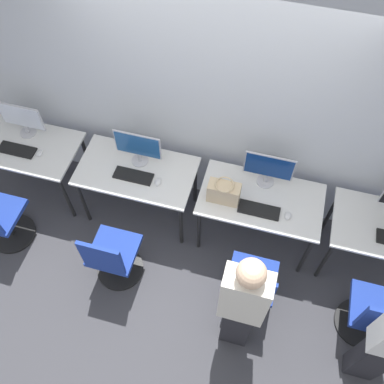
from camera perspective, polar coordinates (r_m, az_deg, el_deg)
The scene contains 19 objects.
ground_plane at distance 4.65m, azimuth -0.43°, elevation -7.43°, with size 20.00×20.00×0.00m, color #3D3D42.
wall_back at distance 3.93m, azimuth 2.56°, elevation 11.70°, with size 12.00×0.05×2.80m.
desk_far_left at distance 4.85m, azimuth -21.50°, elevation 5.30°, with size 1.17×0.66×0.75m.
monitor_far_left at distance 4.72m, azimuth -21.75°, elevation 9.10°, with size 0.47×0.17×0.39m.
keyboard_far_left at distance 4.75m, azimuth -22.31°, elevation 5.23°, with size 0.39×0.14×0.02m.
mouse_far_left at distance 4.63m, azimuth -19.69°, elevation 4.89°, with size 0.06×0.09×0.03m.
desk_left at distance 4.35m, azimuth -7.34°, elevation 2.23°, with size 1.17×0.66×0.75m.
monitor_left at distance 4.18m, azimuth -7.22°, elevation 5.97°, with size 0.47×0.17×0.39m.
keyboard_left at distance 4.24m, azimuth -7.83°, elevation 2.16°, with size 0.39×0.14×0.02m.
mouse_left at distance 4.16m, azimuth -4.53°, elevation 1.36°, with size 0.06×0.09×0.03m.
office_chair_left at distance 4.24m, azimuth -10.47°, elevation -8.69°, with size 0.48×0.48×0.92m.
desk_right at distance 4.19m, azimuth 9.08°, elevation -1.51°, with size 1.17×0.66×0.75m.
monitor_right at distance 4.06m, azimuth 10.16°, elevation 3.13°, with size 0.47×0.17×0.39m.
keyboard_right at distance 4.03m, azimuth 8.92°, elevation -2.37°, with size 0.39×0.14×0.02m.
mouse_right at distance 4.04m, azimuth 12.66°, elevation -3.11°, with size 0.06×0.09×0.03m.
office_chair_right at distance 4.10m, azimuth 7.76°, elevation -12.37°, with size 0.48×0.48×0.92m.
person_right at distance 3.50m, azimuth 6.69°, elevation -14.69°, with size 0.36×0.21×1.62m.
office_chair_far_right at distance 4.29m, azimuth 22.90°, elevation -15.08°, with size 0.48×0.48×0.92m.
handbag at distance 3.97m, azimuth 4.26°, elevation -0.02°, with size 0.30×0.18×0.25m.
Camera 1 is at (0.57, -1.94, 4.18)m, focal length 40.00 mm.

